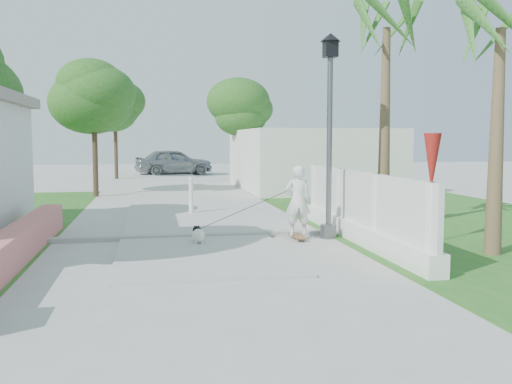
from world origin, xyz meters
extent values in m
plane|color=#B7B7B2|center=(0.00, 0.00, 0.00)|extent=(90.00, 90.00, 0.00)
cube|color=#B7B7B2|center=(0.00, 20.00, 0.03)|extent=(3.20, 36.00, 0.06)
cube|color=#999993|center=(0.00, 6.00, 0.05)|extent=(6.50, 0.25, 0.10)
cube|color=#27631F|center=(7.00, 8.00, 0.01)|extent=(8.00, 20.00, 0.01)
cube|color=#D7736E|center=(-3.30, 4.00, 0.30)|extent=(0.45, 8.00, 0.60)
cube|color=white|center=(3.40, 5.00, 0.20)|extent=(0.35, 7.00, 0.40)
cube|color=white|center=(3.40, 5.00, 0.95)|extent=(0.10, 7.00, 1.10)
cube|color=white|center=(3.40, 1.80, 0.75)|extent=(0.14, 0.14, 1.50)
cube|color=white|center=(3.40, 4.00, 0.75)|extent=(0.14, 0.14, 1.50)
cube|color=white|center=(3.40, 6.20, 0.75)|extent=(0.14, 0.14, 1.50)
cube|color=white|center=(3.40, 8.20, 0.75)|extent=(0.14, 0.14, 1.50)
cube|color=silver|center=(6.00, 18.00, 1.30)|extent=(6.00, 8.00, 2.60)
cylinder|color=#59595E|center=(2.90, 5.50, 0.15)|extent=(0.36, 0.36, 0.30)
cylinder|color=#59595E|center=(2.90, 5.50, 2.00)|extent=(0.12, 0.12, 4.00)
cube|color=black|center=(2.90, 5.50, 4.10)|extent=(0.28, 0.28, 0.35)
cone|color=black|center=(2.90, 5.50, 4.35)|extent=(0.44, 0.44, 0.18)
cylinder|color=white|center=(0.20, 10.00, 0.50)|extent=(0.12, 0.12, 1.00)
sphere|color=white|center=(0.20, 10.00, 1.02)|extent=(0.14, 0.14, 0.14)
cylinder|color=#59595E|center=(4.80, 4.50, 1.00)|extent=(0.04, 0.04, 2.00)
cone|color=#AF2219|center=(4.80, 4.50, 1.70)|extent=(0.36, 0.36, 1.20)
cylinder|color=#4C3826|center=(-3.00, 16.00, 1.92)|extent=(0.20, 0.20, 3.85)
ellipsoid|color=#1E5217|center=(-3.00, 16.00, 3.58)|extent=(3.40, 3.40, 2.55)
ellipsoid|color=#1E5217|center=(-2.80, 15.80, 3.92)|extent=(2.89, 2.89, 2.18)
ellipsoid|color=#1E5217|center=(-3.20, 16.20, 4.28)|extent=(2.55, 2.55, 1.90)
cylinder|color=#4C3826|center=(3.20, 20.00, 1.75)|extent=(0.20, 0.20, 3.50)
ellipsoid|color=#1E5217|center=(3.20, 20.00, 3.25)|extent=(3.00, 3.00, 2.25)
ellipsoid|color=#1E5217|center=(3.40, 19.80, 3.60)|extent=(2.55, 2.55, 1.92)
ellipsoid|color=#1E5217|center=(3.00, 20.20, 3.95)|extent=(2.25, 2.25, 1.68)
cylinder|color=#4C3826|center=(-2.80, 26.00, 1.92)|extent=(0.20, 0.20, 3.85)
ellipsoid|color=#1E5217|center=(-2.80, 26.00, 3.58)|extent=(3.20, 3.20, 2.40)
ellipsoid|color=#1E5217|center=(-2.60, 25.80, 3.92)|extent=(2.72, 2.72, 2.05)
ellipsoid|color=#1E5217|center=(-3.00, 26.20, 4.28)|extent=(2.40, 2.40, 1.79)
cone|color=brown|center=(4.60, 6.50, 2.40)|extent=(0.32, 0.32, 4.80)
cone|color=brown|center=(5.40, 3.20, 2.10)|extent=(0.32, 0.32, 4.20)
cube|color=brown|center=(2.18, 5.43, 0.09)|extent=(0.31, 0.81, 0.02)
imported|color=silver|center=(2.18, 5.43, 0.86)|extent=(0.59, 0.43, 1.52)
cylinder|color=gray|center=(2.11, 5.14, 0.03)|extent=(0.03, 0.06, 0.06)
cylinder|color=gray|center=(2.25, 5.14, 0.03)|extent=(0.03, 0.06, 0.06)
cylinder|color=gray|center=(2.11, 5.71, 0.03)|extent=(0.03, 0.06, 0.06)
cylinder|color=gray|center=(2.25, 5.71, 0.03)|extent=(0.03, 0.06, 0.06)
ellipsoid|color=white|center=(0.00, 5.12, 0.21)|extent=(0.28, 0.45, 0.28)
sphere|color=black|center=(-0.01, 5.33, 0.29)|extent=(0.18, 0.18, 0.18)
sphere|color=white|center=(-0.01, 5.41, 0.27)|extent=(0.08, 0.08, 0.08)
cone|color=black|center=(-0.05, 5.32, 0.37)|extent=(0.05, 0.05, 0.06)
cone|color=black|center=(0.03, 5.33, 0.37)|extent=(0.05, 0.05, 0.06)
cylinder|color=white|center=(-0.07, 5.22, 0.06)|extent=(0.04, 0.04, 0.12)
cylinder|color=white|center=(0.06, 5.23, 0.06)|extent=(0.04, 0.04, 0.12)
cylinder|color=white|center=(-0.05, 5.01, 0.06)|extent=(0.04, 0.04, 0.12)
cylinder|color=white|center=(0.07, 5.02, 0.06)|extent=(0.04, 0.04, 0.12)
cylinder|color=white|center=(0.01, 4.91, 0.28)|extent=(0.03, 0.11, 0.11)
imported|color=#A2A6AA|center=(0.50, 29.21, 0.80)|extent=(4.99, 2.74, 1.61)
camera|label=1|loc=(-0.94, -6.43, 2.17)|focal=40.00mm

